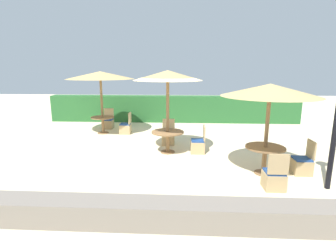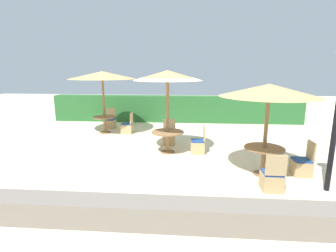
{
  "view_description": "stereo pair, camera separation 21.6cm",
  "coord_description": "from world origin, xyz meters",
  "px_view_note": "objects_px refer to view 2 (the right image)",
  "views": [
    {
      "loc": [
        0.47,
        -7.96,
        2.79
      ],
      "look_at": [
        0.0,
        0.6,
        0.9
      ],
      "focal_mm": 28.0,
      "sensor_mm": 36.0,
      "label": 1
    },
    {
      "loc": [
        0.69,
        -7.94,
        2.79
      ],
      "look_at": [
        0.0,
        0.6,
        0.9
      ],
      "focal_mm": 28.0,
      "sensor_mm": 36.0,
      "label": 2
    }
  ],
  "objects_px": {
    "patio_chair_front_right_south": "(272,180)",
    "round_table_back_left": "(105,120)",
    "round_table_front_right": "(264,154)",
    "patio_chair_back_left_east": "(127,127)",
    "parasol_center": "(168,76)",
    "parasol_front_right": "(269,91)",
    "parasol_back_left": "(102,75)",
    "patio_chair_front_right_east": "(302,166)",
    "patio_chair_back_left_north": "(110,123)",
    "patio_chair_center_east": "(198,145)",
    "round_table_center": "(168,136)",
    "patio_chair_center_north": "(169,137)"
  },
  "relations": [
    {
      "from": "patio_chair_back_left_north",
      "to": "patio_chair_center_east",
      "type": "bearing_deg",
      "value": 139.38
    },
    {
      "from": "patio_chair_center_east",
      "to": "patio_chair_back_left_east",
      "type": "relative_size",
      "value": 1.0
    },
    {
      "from": "round_table_center",
      "to": "patio_chair_center_east",
      "type": "distance_m",
      "value": 1.07
    },
    {
      "from": "patio_chair_front_right_east",
      "to": "patio_chair_back_left_north",
      "type": "bearing_deg",
      "value": 52.69
    },
    {
      "from": "round_table_center",
      "to": "round_table_back_left",
      "type": "distance_m",
      "value": 3.91
    },
    {
      "from": "parasol_front_right",
      "to": "patio_chair_front_right_east",
      "type": "height_order",
      "value": "parasol_front_right"
    },
    {
      "from": "parasol_front_right",
      "to": "patio_chair_center_east",
      "type": "bearing_deg",
      "value": 134.42
    },
    {
      "from": "round_table_center",
      "to": "round_table_back_left",
      "type": "bearing_deg",
      "value": 139.66
    },
    {
      "from": "parasol_front_right",
      "to": "parasol_back_left",
      "type": "bearing_deg",
      "value": 143.41
    },
    {
      "from": "round_table_back_left",
      "to": "patio_chair_back_left_north",
      "type": "height_order",
      "value": "patio_chair_back_left_north"
    },
    {
      "from": "parasol_center",
      "to": "parasol_back_left",
      "type": "relative_size",
      "value": 0.96
    },
    {
      "from": "round_table_center",
      "to": "patio_chair_front_right_south",
      "type": "height_order",
      "value": "patio_chair_front_right_south"
    },
    {
      "from": "round_table_front_right",
      "to": "patio_chair_front_right_east",
      "type": "bearing_deg",
      "value": 2.32
    },
    {
      "from": "patio_chair_front_right_south",
      "to": "patio_chair_front_right_east",
      "type": "relative_size",
      "value": 1.0
    },
    {
      "from": "patio_chair_front_right_south",
      "to": "round_table_back_left",
      "type": "distance_m",
      "value": 7.65
    },
    {
      "from": "patio_chair_center_east",
      "to": "patio_chair_center_north",
      "type": "xyz_separation_m",
      "value": [
        -1.06,
        0.98,
        0.0
      ]
    },
    {
      "from": "round_table_center",
      "to": "patio_chair_front_right_south",
      "type": "xyz_separation_m",
      "value": [
        2.65,
        -2.63,
        -0.31
      ]
    },
    {
      "from": "parasol_center",
      "to": "round_table_front_right",
      "type": "bearing_deg",
      "value": -31.98
    },
    {
      "from": "round_table_center",
      "to": "round_table_front_right",
      "type": "relative_size",
      "value": 1.04
    },
    {
      "from": "round_table_front_right",
      "to": "parasol_back_left",
      "type": "xyz_separation_m",
      "value": [
        -5.68,
        4.22,
        1.91
      ]
    },
    {
      "from": "patio_chair_center_north",
      "to": "round_table_back_left",
      "type": "xyz_separation_m",
      "value": [
        -2.95,
        1.53,
        0.3
      ]
    },
    {
      "from": "patio_chair_center_north",
      "to": "parasol_center",
      "type": "bearing_deg",
      "value": 91.87
    },
    {
      "from": "parasol_center",
      "to": "patio_chair_back_left_north",
      "type": "height_order",
      "value": "parasol_center"
    },
    {
      "from": "parasol_center",
      "to": "round_table_back_left",
      "type": "height_order",
      "value": "parasol_center"
    },
    {
      "from": "parasol_center",
      "to": "patio_chair_front_right_east",
      "type": "bearing_deg",
      "value": -23.83
    },
    {
      "from": "round_table_back_left",
      "to": "patio_chair_back_left_north",
      "type": "xyz_separation_m",
      "value": [
        -0.04,
        0.96,
        -0.3
      ]
    },
    {
      "from": "round_table_back_left",
      "to": "patio_chair_back_left_east",
      "type": "relative_size",
      "value": 1.07
    },
    {
      "from": "round_table_center",
      "to": "patio_chair_center_east",
      "type": "bearing_deg",
      "value": 1.22
    },
    {
      "from": "patio_chair_front_right_south",
      "to": "round_table_back_left",
      "type": "relative_size",
      "value": 0.93
    },
    {
      "from": "patio_chair_center_north",
      "to": "patio_chair_front_right_south",
      "type": "height_order",
      "value": "same"
    },
    {
      "from": "round_table_front_right",
      "to": "patio_chair_back_left_east",
      "type": "relative_size",
      "value": 1.12
    },
    {
      "from": "patio_chair_center_north",
      "to": "patio_chair_center_east",
      "type": "bearing_deg",
      "value": 137.2
    },
    {
      "from": "round_table_front_right",
      "to": "round_table_back_left",
      "type": "relative_size",
      "value": 1.04
    },
    {
      "from": "round_table_front_right",
      "to": "patio_chair_back_left_east",
      "type": "bearing_deg",
      "value": 138.04
    },
    {
      "from": "patio_chair_front_right_south",
      "to": "patio_chair_front_right_east",
      "type": "xyz_separation_m",
      "value": [
        1.07,
        0.99,
        0.0
      ]
    },
    {
      "from": "parasol_center",
      "to": "patio_chair_back_left_north",
      "type": "relative_size",
      "value": 2.94
    },
    {
      "from": "round_table_back_left",
      "to": "patio_chair_back_left_north",
      "type": "relative_size",
      "value": 1.07
    },
    {
      "from": "parasol_back_left",
      "to": "patio_chair_back_left_east",
      "type": "distance_m",
      "value": 2.46
    },
    {
      "from": "parasol_front_right",
      "to": "round_table_back_left",
      "type": "bearing_deg",
      "value": 143.41
    },
    {
      "from": "patio_chair_front_right_east",
      "to": "patio_chair_back_left_east",
      "type": "xyz_separation_m",
      "value": [
        -5.69,
        4.16,
        0.0
      ]
    },
    {
      "from": "round_table_front_right",
      "to": "patio_chair_front_right_east",
      "type": "height_order",
      "value": "patio_chair_front_right_east"
    },
    {
      "from": "round_table_center",
      "to": "patio_chair_back_left_east",
      "type": "bearing_deg",
      "value": 128.12
    },
    {
      "from": "round_table_center",
      "to": "patio_chair_front_right_east",
      "type": "bearing_deg",
      "value": -23.83
    },
    {
      "from": "patio_chair_center_east",
      "to": "patio_chair_front_right_east",
      "type": "bearing_deg",
      "value": -121.71
    },
    {
      "from": "round_table_center",
      "to": "parasol_front_right",
      "type": "relative_size",
      "value": 0.43
    },
    {
      "from": "patio_chair_back_left_north",
      "to": "patio_chair_center_north",
      "type": "bearing_deg",
      "value": 140.18
    },
    {
      "from": "parasol_center",
      "to": "patio_chair_center_east",
      "type": "xyz_separation_m",
      "value": [
        1.02,
        0.02,
        -2.29
      ]
    },
    {
      "from": "round_table_center",
      "to": "parasol_back_left",
      "type": "bearing_deg",
      "value": 139.66
    },
    {
      "from": "parasol_center",
      "to": "parasol_back_left",
      "type": "distance_m",
      "value": 3.91
    },
    {
      "from": "patio_chair_center_north",
      "to": "patio_chair_front_right_south",
      "type": "bearing_deg",
      "value": 126.45
    }
  ]
}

